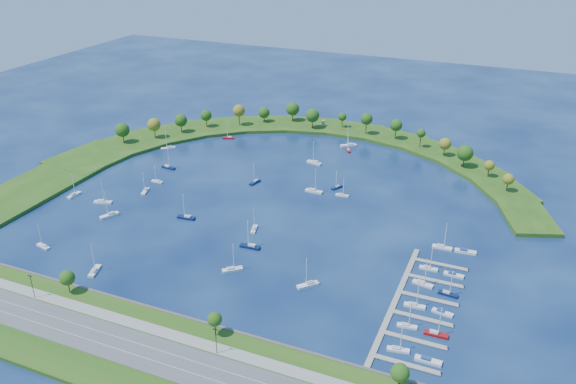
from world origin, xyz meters
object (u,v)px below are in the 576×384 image
at_px(moored_boat_21, 157,181).
at_px(moored_boat_13, 314,191).
at_px(moored_boat_5, 145,191).
at_px(moored_boat_15, 74,194).
at_px(moored_boat_6, 255,182).
at_px(docked_boat_9, 454,275).
at_px(moored_boat_18, 228,137).
at_px(docked_boat_2, 407,325).
at_px(moored_boat_19, 43,246).
at_px(docked_boat_1, 428,360).
at_px(docked_boat_6, 423,283).
at_px(docked_boat_8, 429,268).
at_px(docked_boat_3, 436,333).
at_px(moored_boat_9, 110,215).
at_px(docked_boat_5, 442,312).
at_px(docked_boat_7, 448,293).
at_px(moored_boat_0, 168,148).
at_px(moored_boat_7, 103,201).
at_px(moored_boat_17, 186,217).
at_px(moored_boat_11, 95,270).
at_px(moored_boat_16, 349,145).
at_px(moored_boat_4, 342,195).
at_px(moored_boat_3, 232,269).
at_px(docked_boat_11, 465,251).
at_px(harbor_tower, 323,123).
at_px(docked_boat_10, 442,247).
at_px(docked_boat_0, 398,349).
at_px(moored_boat_14, 308,284).
at_px(moored_boat_8, 314,162).
at_px(moored_boat_2, 254,228).
at_px(moored_boat_10, 250,246).
at_px(docked_boat_4, 414,305).
at_px(dock_system, 414,305).

bearing_deg(moored_boat_21, moored_boat_13, -164.17).
xyz_separation_m(moored_boat_5, moored_boat_15, (-31.85, -18.74, 0.01)).
relative_size(moored_boat_6, docked_boat_9, 1.42).
bearing_deg(moored_boat_18, docked_boat_2, 116.50).
xyz_separation_m(moored_boat_19, docked_boat_1, (172.78, -6.64, -0.20)).
height_order(docked_boat_6, docked_boat_8, docked_boat_6).
relative_size(moored_boat_19, docked_boat_3, 0.88).
relative_size(moored_boat_9, docked_boat_5, 1.68).
distance_m(moored_boat_6, docked_boat_7, 132.53).
xyz_separation_m(moored_boat_0, moored_boat_13, (107.51, -23.17, 0.03)).
bearing_deg(docked_boat_2, docked_boat_3, -9.48).
bearing_deg(docked_boat_7, moored_boat_7, -178.13).
height_order(moored_boat_17, moored_boat_18, moored_boat_17).
relative_size(moored_boat_11, moored_boat_16, 0.86).
relative_size(moored_boat_0, moored_boat_17, 0.99).
height_order(moored_boat_4, docked_boat_2, docked_boat_2).
bearing_deg(moored_boat_3, docked_boat_3, -46.80).
distance_m(moored_boat_5, docked_boat_7, 167.71).
bearing_deg(docked_boat_11, moored_boat_5, 177.08).
bearing_deg(harbor_tower, docked_boat_10, -51.50).
bearing_deg(docked_boat_11, moored_boat_15, -177.75).
height_order(moored_boat_0, docked_boat_0, moored_boat_0).
relative_size(moored_boat_9, moored_boat_14, 1.03).
bearing_deg(moored_boat_8, moored_boat_15, 55.55).
distance_m(moored_boat_6, moored_boat_13, 34.27).
bearing_deg(moored_boat_3, moored_boat_2, 59.83).
bearing_deg(moored_boat_10, docked_boat_3, 158.78).
distance_m(harbor_tower, moored_boat_21, 132.17).
xyz_separation_m(moored_boat_18, docked_boat_3, (162.62, -147.39, 0.04)).
bearing_deg(moored_boat_16, moored_boat_10, 52.46).
height_order(moored_boat_4, moored_boat_7, moored_boat_7).
xyz_separation_m(moored_boat_2, docked_boat_4, (82.23, -29.57, 0.02)).
distance_m(moored_boat_8, docked_boat_3, 160.94).
bearing_deg(moored_boat_2, dock_system, -124.63).
distance_m(moored_boat_16, docked_boat_11, 135.17).
bearing_deg(docked_boat_5, moored_boat_17, 176.93).
bearing_deg(moored_boat_5, docked_boat_2, 53.61).
bearing_deg(moored_boat_11, harbor_tower, -25.17).
height_order(moored_boat_10, moored_boat_15, moored_boat_10).
height_order(moored_boat_4, moored_boat_8, moored_boat_8).
bearing_deg(docked_boat_1, moored_boat_15, 165.03).
height_order(moored_boat_0, docked_boat_7, moored_boat_0).
height_order(moored_boat_19, docked_boat_6, docked_boat_6).
xyz_separation_m(moored_boat_14, moored_boat_19, (-120.14, -18.43, -0.07)).
bearing_deg(docked_boat_8, moored_boat_6, 152.74).
bearing_deg(docked_boat_3, harbor_tower, 118.42).
height_order(moored_boat_6, moored_boat_10, moored_boat_10).
relative_size(moored_boat_3, moored_boat_13, 0.92).
bearing_deg(docked_boat_4, moored_boat_8, 120.97).
bearing_deg(moored_boat_2, moored_boat_9, 87.08).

